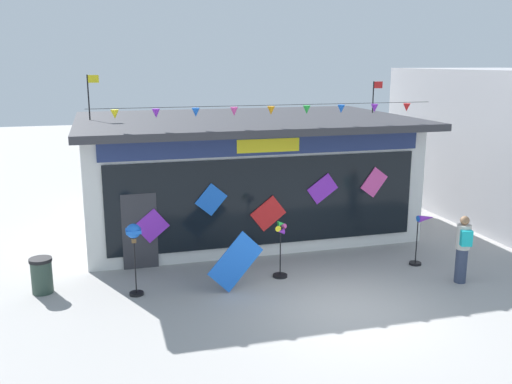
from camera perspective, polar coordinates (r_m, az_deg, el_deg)
The scene contains 9 objects.
ground_plane at distance 12.76m, azimuth 8.93°, elevation -11.55°, with size 80.00×80.00×0.00m, color #9E9B99.
kite_shop_building at distance 18.03m, azimuth -1.48°, elevation 2.01°, with size 9.99×6.74×4.91m.
wind_spinner_far_left at distance 13.11m, azimuth -12.25°, elevation -4.72°, with size 0.34×0.34×1.71m.
wind_spinner_left at distance 14.04m, azimuth 2.51°, elevation -5.47°, with size 0.36×0.36×1.47m.
wind_spinner_center_left at distance 15.53m, azimuth 16.51°, elevation -3.76°, with size 0.65×0.32×1.36m.
person_near_camera at distance 14.57m, azimuth 20.17°, elevation -5.32°, with size 0.38×0.48×1.68m.
trash_bin at distance 14.16m, azimuth -20.84°, elevation -7.87°, with size 0.52×0.52×0.85m.
display_kite_on_ground at distance 13.31m, azimuth -2.07°, elevation -7.07°, with size 0.71×0.03×1.29m, color blue.
neighbour_building at distance 21.82m, azimuth 24.00°, elevation 4.65°, with size 5.04×7.84×5.03m, color #99999E.
Camera 1 is at (-4.95, -10.51, 5.28)m, focal length 39.58 mm.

